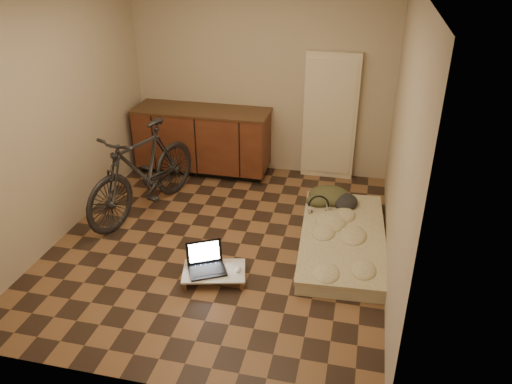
% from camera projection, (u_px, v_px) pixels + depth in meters
% --- Properties ---
extents(room_shell, '(3.50, 4.00, 2.60)m').
position_uv_depth(room_shell, '(217.00, 129.00, 4.87)').
color(room_shell, brown).
rests_on(room_shell, ground).
extents(cabinets, '(1.84, 0.62, 0.91)m').
position_uv_depth(cabinets, '(203.00, 140.00, 6.88)').
color(cabinets, black).
rests_on(cabinets, ground).
extents(appliance_panel, '(0.70, 0.10, 1.70)m').
position_uv_depth(appliance_panel, '(330.00, 117.00, 6.57)').
color(appliance_panel, beige).
rests_on(appliance_panel, ground).
extents(bicycle, '(1.08, 1.92, 1.19)m').
position_uv_depth(bicycle, '(142.00, 166.00, 5.80)').
color(bicycle, black).
rests_on(bicycle, ground).
extents(futon, '(1.00, 1.90, 0.16)m').
position_uv_depth(futon, '(343.00, 239.00, 5.36)').
color(futon, beige).
rests_on(futon, ground).
extents(clothing_pile, '(0.56, 0.48, 0.21)m').
position_uv_depth(clothing_pile, '(334.00, 193.00, 5.92)').
color(clothing_pile, '#404126').
rests_on(clothing_pile, futon).
extents(headphones, '(0.31, 0.29, 0.18)m').
position_uv_depth(headphones, '(319.00, 205.00, 5.70)').
color(headphones, black).
rests_on(headphones, futon).
extents(lap_desk, '(0.68, 0.52, 0.10)m').
position_uv_depth(lap_desk, '(214.00, 271.00, 4.84)').
color(lap_desk, brown).
rests_on(lap_desk, ground).
extents(laptop, '(0.46, 0.44, 0.24)m').
position_uv_depth(laptop, '(206.00, 264.00, 4.84)').
color(laptop, black).
rests_on(laptop, lap_desk).
extents(mouse, '(0.06, 0.09, 0.03)m').
position_uv_depth(mouse, '(238.00, 269.00, 4.82)').
color(mouse, white).
rests_on(mouse, lap_desk).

